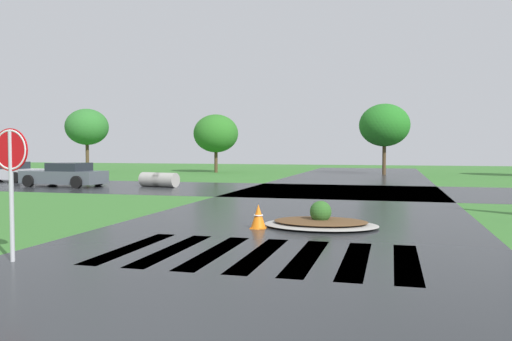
{
  "coord_description": "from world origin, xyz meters",
  "views": [
    {
      "loc": [
        2.43,
        -4.19,
        2.03
      ],
      "look_at": [
        -2.36,
        13.88,
        1.23
      ],
      "focal_mm": 36.13,
      "sensor_mm": 36.0,
      "label": 1
    }
  ],
  "objects_px": {
    "car_white_sedan": "(65,175)",
    "drainage_pipe_stack": "(159,180)",
    "stop_sign": "(11,163)",
    "median_island": "(321,222)",
    "car_dark_suv": "(7,172)",
    "traffic_cone": "(258,217)"
  },
  "relations": [
    {
      "from": "car_dark_suv",
      "to": "traffic_cone",
      "type": "bearing_deg",
      "value": 144.63
    },
    {
      "from": "car_dark_suv",
      "to": "median_island",
      "type": "bearing_deg",
      "value": 147.85
    },
    {
      "from": "median_island",
      "to": "traffic_cone",
      "type": "relative_size",
      "value": 4.78
    },
    {
      "from": "drainage_pipe_stack",
      "to": "median_island",
      "type": "bearing_deg",
      "value": -49.15
    },
    {
      "from": "stop_sign",
      "to": "median_island",
      "type": "distance_m",
      "value": 7.46
    },
    {
      "from": "stop_sign",
      "to": "drainage_pipe_stack",
      "type": "relative_size",
      "value": 1.05
    },
    {
      "from": "drainage_pipe_stack",
      "to": "car_dark_suv",
      "type": "bearing_deg",
      "value": 171.41
    },
    {
      "from": "median_island",
      "to": "drainage_pipe_stack",
      "type": "bearing_deg",
      "value": 130.85
    },
    {
      "from": "median_island",
      "to": "traffic_cone",
      "type": "bearing_deg",
      "value": -156.14
    },
    {
      "from": "car_white_sedan",
      "to": "car_dark_suv",
      "type": "height_order",
      "value": "car_white_sedan"
    },
    {
      "from": "car_white_sedan",
      "to": "drainage_pipe_stack",
      "type": "xyz_separation_m",
      "value": [
        4.98,
        1.04,
        -0.22
      ]
    },
    {
      "from": "car_dark_suv",
      "to": "car_white_sedan",
      "type": "bearing_deg",
      "value": 155.97
    },
    {
      "from": "stop_sign",
      "to": "drainage_pipe_stack",
      "type": "xyz_separation_m",
      "value": [
        -5.35,
        17.21,
        -1.39
      ]
    },
    {
      "from": "car_dark_suv",
      "to": "drainage_pipe_stack",
      "type": "relative_size",
      "value": 1.84
    },
    {
      "from": "car_dark_suv",
      "to": "traffic_cone",
      "type": "height_order",
      "value": "car_dark_suv"
    },
    {
      "from": "stop_sign",
      "to": "median_island",
      "type": "height_order",
      "value": "stop_sign"
    },
    {
      "from": "stop_sign",
      "to": "car_white_sedan",
      "type": "relative_size",
      "value": 0.53
    },
    {
      "from": "car_white_sedan",
      "to": "drainage_pipe_stack",
      "type": "bearing_deg",
      "value": -165.13
    },
    {
      "from": "car_white_sedan",
      "to": "car_dark_suv",
      "type": "distance_m",
      "value": 6.57
    },
    {
      "from": "median_island",
      "to": "car_white_sedan",
      "type": "bearing_deg",
      "value": 144.76
    },
    {
      "from": "stop_sign",
      "to": "median_island",
      "type": "relative_size",
      "value": 0.8
    },
    {
      "from": "car_white_sedan",
      "to": "traffic_cone",
      "type": "distance_m",
      "value": 17.73
    }
  ]
}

